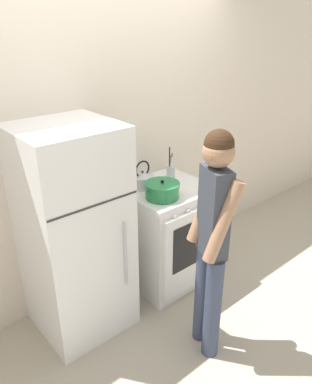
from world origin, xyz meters
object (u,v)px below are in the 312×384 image
(tea_kettle, at_px, (143,179))
(utensil_jar, at_px, (171,171))
(dutch_oven_pot, at_px, (162,190))
(person, at_px, (212,236))
(refrigerator, at_px, (75,234))
(stove_range, at_px, (168,234))

(tea_kettle, xyz_separation_m, utensil_jar, (0.32, 0.01, -0.00))
(dutch_oven_pot, xyz_separation_m, person, (-0.16, -0.68, -0.04))
(refrigerator, bearing_deg, utensil_jar, 7.07)
(refrigerator, relative_size, utensil_jar, 5.76)
(tea_kettle, height_order, person, person)
(tea_kettle, bearing_deg, utensil_jar, 1.17)
(dutch_oven_pot, distance_m, person, 0.70)
(dutch_oven_pot, relative_size, utensil_jar, 1.15)
(dutch_oven_pot, height_order, person, person)
(stove_range, relative_size, tea_kettle, 3.86)
(stove_range, bearing_deg, dutch_oven_pot, -146.76)
(tea_kettle, distance_m, utensil_jar, 0.32)
(tea_kettle, height_order, utensil_jar, utensil_jar)
(utensil_jar, bearing_deg, refrigerator, -172.93)
(refrigerator, bearing_deg, person, -55.51)
(refrigerator, height_order, dutch_oven_pot, refrigerator)
(refrigerator, relative_size, stove_range, 1.75)
(stove_range, distance_m, dutch_oven_pot, 0.55)
(dutch_oven_pot, bearing_deg, person, -103.49)
(utensil_jar, xyz_separation_m, person, (-0.50, -0.94, -0.04))
(refrigerator, bearing_deg, tea_kettle, 9.63)
(tea_kettle, bearing_deg, refrigerator, -170.37)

